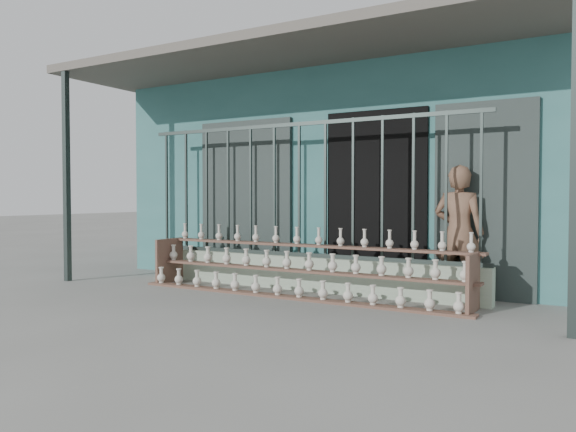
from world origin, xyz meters
The scene contains 6 objects.
ground centered at (0.00, 0.00, 0.00)m, with size 60.00×60.00×0.00m, color slate.
workshop_building centered at (0.00, 4.23, 1.62)m, with size 7.40×6.60×3.21m.
parapet_wall centered at (0.00, 1.30, 0.23)m, with size 5.00×0.20×0.45m, color #A6BDA2.
security_fence centered at (0.00, 1.30, 1.35)m, with size 5.00×0.04×1.80m.
shelf_rack centered at (0.21, 0.88, 0.36)m, with size 4.50×0.68×0.85m.
elderly_woman centered at (2.04, 1.61, 0.82)m, with size 0.60×0.39×1.63m, color brown.
Camera 1 is at (3.65, -5.28, 1.25)m, focal length 35.00 mm.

